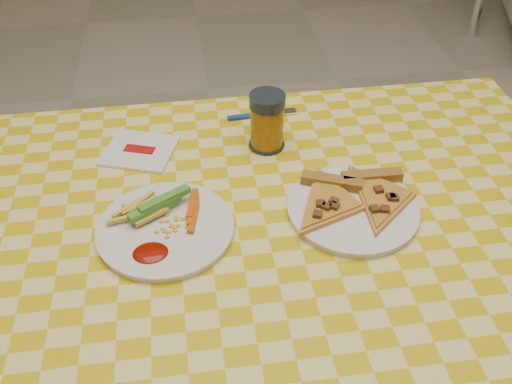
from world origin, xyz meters
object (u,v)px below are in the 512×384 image
Objects in this scene: plate_right at (353,210)px; drink_glass at (267,122)px; table at (265,252)px; plate_left at (165,230)px.

plate_right is 1.93× the size of drink_glass.
table is at bearing -176.86° from plate_right.
plate_right reaches higher than table.
plate_right is (0.16, 0.01, 0.08)m from table.
table is 5.38× the size of plate_left.
table is at bearing -99.59° from drink_glass.
drink_glass reaches higher than plate_left.
drink_glass is at bearing 80.41° from table.
table is 0.18m from plate_right.
drink_glass is (0.04, 0.24, 0.13)m from table.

